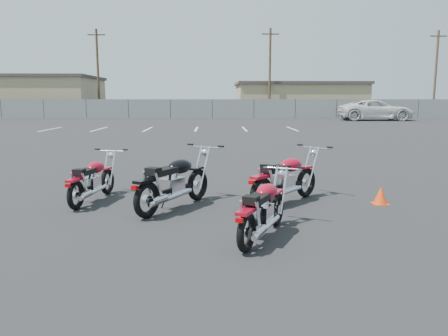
{
  "coord_description": "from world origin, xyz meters",
  "views": [
    {
      "loc": [
        -0.01,
        -7.18,
        1.9
      ],
      "look_at": [
        0.2,
        0.6,
        0.65
      ],
      "focal_mm": 35.0,
      "sensor_mm": 36.0,
      "label": 1
    }
  ],
  "objects_px": {
    "motorcycle_third_red": "(263,209)",
    "motorcycle_rear_red": "(285,179)",
    "white_van": "(376,104)",
    "motorcycle_front_red": "(93,180)",
    "motorcycle_second_black": "(174,182)"
  },
  "relations": [
    {
      "from": "motorcycle_front_red",
      "to": "motorcycle_third_red",
      "type": "height_order",
      "value": "motorcycle_front_red"
    },
    {
      "from": "motorcycle_front_red",
      "to": "white_van",
      "type": "height_order",
      "value": "white_van"
    },
    {
      "from": "motorcycle_third_red",
      "to": "white_van",
      "type": "relative_size",
      "value": 0.24
    },
    {
      "from": "motorcycle_third_red",
      "to": "white_van",
      "type": "bearing_deg",
      "value": 67.13
    },
    {
      "from": "motorcycle_front_red",
      "to": "motorcycle_rear_red",
      "type": "distance_m",
      "value": 3.54
    },
    {
      "from": "motorcycle_rear_red",
      "to": "motorcycle_front_red",
      "type": "bearing_deg",
      "value": 175.98
    },
    {
      "from": "motorcycle_front_red",
      "to": "motorcycle_rear_red",
      "type": "xyz_separation_m",
      "value": [
        3.53,
        -0.25,
        0.05
      ]
    },
    {
      "from": "white_van",
      "to": "motorcycle_third_red",
      "type": "bearing_deg",
      "value": 159.37
    },
    {
      "from": "motorcycle_front_red",
      "to": "motorcycle_second_black",
      "type": "height_order",
      "value": "motorcycle_second_black"
    },
    {
      "from": "motorcycle_third_red",
      "to": "motorcycle_rear_red",
      "type": "xyz_separation_m",
      "value": [
        0.63,
        1.97,
        0.05
      ]
    },
    {
      "from": "white_van",
      "to": "motorcycle_rear_red",
      "type": "bearing_deg",
      "value": 159.05
    },
    {
      "from": "motorcycle_front_red",
      "to": "motorcycle_rear_red",
      "type": "relative_size",
      "value": 1.06
    },
    {
      "from": "motorcycle_rear_red",
      "to": "white_van",
      "type": "height_order",
      "value": "white_van"
    },
    {
      "from": "motorcycle_front_red",
      "to": "white_van",
      "type": "bearing_deg",
      "value": 61.16
    },
    {
      "from": "motorcycle_front_red",
      "to": "motorcycle_second_black",
      "type": "distance_m",
      "value": 1.65
    }
  ]
}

